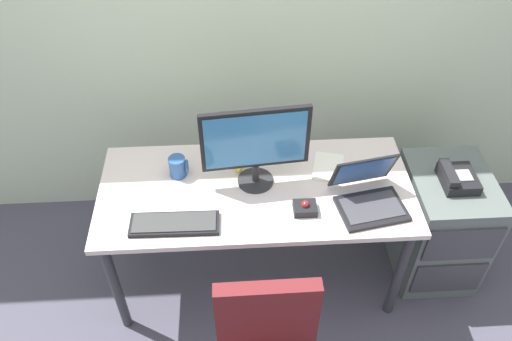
{
  "coord_description": "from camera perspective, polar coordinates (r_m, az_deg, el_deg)",
  "views": [
    {
      "loc": [
        -0.1,
        -1.77,
        2.54
      ],
      "look_at": [
        0.0,
        0.0,
        0.84
      ],
      "focal_mm": 36.0,
      "sensor_mm": 36.0,
      "label": 1
    }
  ],
  "objects": [
    {
      "name": "desk",
      "position": [
        2.59,
        0.0,
        -3.16
      ],
      "size": [
        1.55,
        0.69,
        0.72
      ],
      "color": "beige",
      "rests_on": "ground"
    },
    {
      "name": "trackball_mouse",
      "position": [
        2.43,
        5.47,
        -4.14
      ],
      "size": [
        0.11,
        0.09,
        0.07
      ],
      "color": "black",
      "rests_on": "desk"
    },
    {
      "name": "laptop",
      "position": [
        2.49,
        12.39,
        -2.63
      ],
      "size": [
        0.36,
        0.35,
        0.23
      ],
      "color": "black",
      "rests_on": "desk"
    },
    {
      "name": "coffee_mug",
      "position": [
        2.6,
        -8.64,
        0.42
      ],
      "size": [
        0.1,
        0.09,
        0.11
      ],
      "color": "#2A5291",
      "rests_on": "desk"
    },
    {
      "name": "monitor_main",
      "position": [
        2.4,
        -0.02,
        3.05
      ],
      "size": [
        0.52,
        0.18,
        0.44
      ],
      "color": "#262628",
      "rests_on": "desk"
    },
    {
      "name": "desk_phone",
      "position": [
        2.77,
        21.43,
        -0.78
      ],
      "size": [
        0.17,
        0.2,
        0.09
      ],
      "color": "black",
      "rests_on": "file_cabinet"
    },
    {
      "name": "file_cabinet",
      "position": [
        3.05,
        19.66,
        -5.64
      ],
      "size": [
        0.42,
        0.53,
        0.69
      ],
      "color": "#555E5B",
      "rests_on": "ground"
    },
    {
      "name": "keyboard",
      "position": [
        2.39,
        -9.04,
        -5.86
      ],
      "size": [
        0.41,
        0.14,
        0.03
      ],
      "color": "black",
      "rests_on": "desk"
    },
    {
      "name": "paper_notepad",
      "position": [
        2.66,
        8.02,
        0.39
      ],
      "size": [
        0.19,
        0.24,
        0.01
      ],
      "primitive_type": "cube",
      "rotation": [
        0.0,
        0.0,
        -0.24
      ],
      "color": "white",
      "rests_on": "desk"
    },
    {
      "name": "ground_plane",
      "position": [
        3.09,
        0.0,
        -11.28
      ],
      "size": [
        8.0,
        8.0,
        0.0
      ],
      "primitive_type": "plane",
      "color": "#474554"
    },
    {
      "name": "banana",
      "position": [
        2.66,
        -2.01,
        1.23
      ],
      "size": [
        0.05,
        0.19,
        0.04
      ],
      "primitive_type": "ellipsoid",
      "rotation": [
        0.0,
        0.0,
        1.6
      ],
      "color": "yellow",
      "rests_on": "desk"
    }
  ]
}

